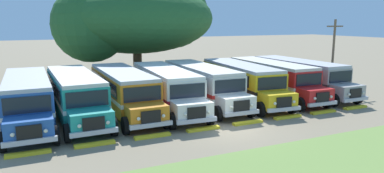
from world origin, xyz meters
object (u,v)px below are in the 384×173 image
Objects in this scene: parked_bus_slot_1 at (75,93)px; parked_bus_slot_0 at (28,97)px; parked_bus_slot_6 at (272,77)px; parked_bus_slot_3 at (166,86)px; parked_bus_slot_7 at (300,75)px; broad_shade_tree at (136,16)px; parked_bus_slot_4 at (202,82)px; utility_pole at (333,53)px; parked_bus_slot_5 at (242,80)px; parked_bus_slot_2 at (123,89)px.

parked_bus_slot_0 is at bearing -88.86° from parked_bus_slot_1.
parked_bus_slot_0 is 1.00× the size of parked_bus_slot_6.
parked_bus_slot_3 is 1.00× the size of parked_bus_slot_6.
parked_bus_slot_6 is 2.89m from parked_bus_slot_7.
parked_bus_slot_3 is at bearing 88.97° from parked_bus_slot_0.
parked_bus_slot_3 is 14.43m from broad_shade_tree.
utility_pole reaches higher than parked_bus_slot_4.
utility_pole is at bearing 87.60° from parked_bus_slot_1.
parked_bus_slot_0 is at bearing -87.47° from parked_bus_slot_3.
parked_bus_slot_5 is 3.06m from parked_bus_slot_6.
parked_bus_slot_1 is 15.45m from parked_bus_slot_6.
parked_bus_slot_0 and parked_bus_slot_5 have the same top height.
broad_shade_tree reaches higher than parked_bus_slot_2.
broad_shade_tree reaches higher than parked_bus_slot_6.
parked_bus_slot_6 is at bearing 178.93° from utility_pole.
parked_bus_slot_0 is 2.79m from parked_bus_slot_1.
parked_bus_slot_2 is 5.97m from parked_bus_slot_4.
parked_bus_slot_2 is at bearing -90.86° from parked_bus_slot_7.
parked_bus_slot_3 is at bearing 85.83° from parked_bus_slot_1.
parked_bus_slot_6 is at bearing 87.82° from parked_bus_slot_1.
parked_bus_slot_1 is 6.10m from parked_bus_slot_3.
parked_bus_slot_5 is 1.01× the size of parked_bus_slot_6.
utility_pole is at bearing 87.29° from parked_bus_slot_7.
parked_bus_slot_6 is at bearing 89.52° from parked_bus_slot_4.
utility_pole reaches higher than parked_bus_slot_1.
utility_pole reaches higher than parked_bus_slot_7.
parked_bus_slot_5 and parked_bus_slot_7 have the same top height.
parked_bus_slot_1 is 9.10m from parked_bus_slot_4.
parked_bus_slot_0 is 8.89m from parked_bus_slot_3.
utility_pole is at bearing 88.63° from parked_bus_slot_2.
parked_bus_slot_3 is at bearing -97.52° from broad_shade_tree.
parked_bus_slot_4 is (11.88, 0.26, 0.00)m from parked_bus_slot_0.
parked_bus_slot_6 is at bearing 94.15° from parked_bus_slot_3.
broad_shade_tree reaches higher than parked_bus_slot_0.
parked_bus_slot_0 is at bearing -128.69° from broad_shade_tree.
parked_bus_slot_3 is (6.10, -0.25, 0.00)m from parked_bus_slot_1.
parked_bus_slot_4 is at bearing 90.16° from parked_bus_slot_2.
parked_bus_slot_7 is at bearing 88.98° from parked_bus_slot_2.
parked_bus_slot_7 is (15.22, -0.10, 0.00)m from parked_bus_slot_2.
parked_bus_slot_7 is (5.94, 0.15, 0.00)m from parked_bus_slot_5.
utility_pole is (6.40, -0.12, 1.79)m from parked_bus_slot_6.
parked_bus_slot_2 is 1.00× the size of parked_bus_slot_7.
parked_bus_slot_2 and parked_bus_slot_5 have the same top height.
parked_bus_slot_5 is 14.99m from broad_shade_tree.
parked_bus_slot_3 is 1.74× the size of utility_pole.
parked_bus_slot_0 is at bearing -90.29° from parked_bus_slot_7.
parked_bus_slot_2 is 2.99m from parked_bus_slot_3.
parked_bus_slot_2 is 15.22m from parked_bus_slot_7.
utility_pole reaches higher than parked_bus_slot_5.
parked_bus_slot_5 is (15.19, -0.08, 0.00)m from parked_bus_slot_0.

